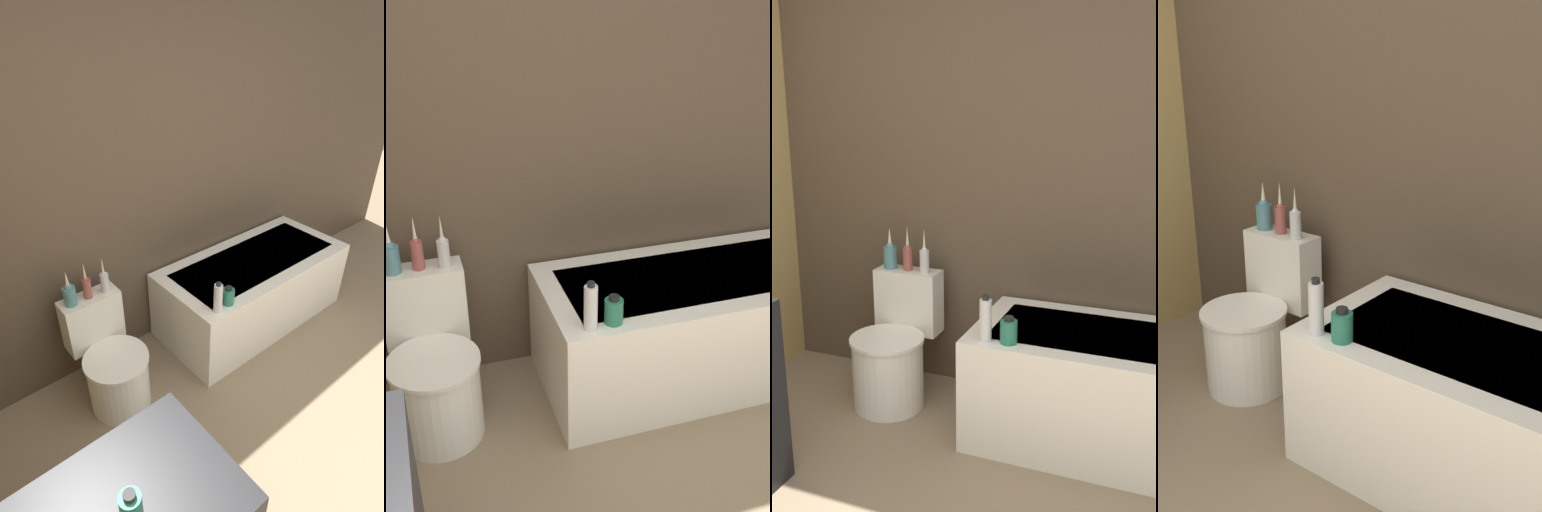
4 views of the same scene
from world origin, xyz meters
The scene contains 8 objects.
wall_back_tiled centered at (0.00, 2.14, 1.30)m, with size 6.40×0.06×2.60m.
bathtub centered at (0.75, 1.74, 0.29)m, with size 1.52×0.70×0.57m.
toilet centered at (-0.54, 1.74, 0.29)m, with size 0.41×0.55×0.71m.
vase_gold centered at (-0.65, 1.94, 0.79)m, with size 0.08×0.08×0.24m.
vase_silver centered at (-0.54, 1.94, 0.80)m, with size 0.05×0.05×0.25m.
vase_bronze centered at (-0.43, 1.93, 0.79)m, with size 0.05×0.05×0.25m.
shampoo_bottle_tall centered at (0.10, 1.46, 0.68)m, with size 0.06×0.06×0.22m.
shampoo_bottle_short centered at (0.21, 1.47, 0.63)m, with size 0.08×0.08×0.13m.
Camera 3 is at (0.96, -0.97, 1.70)m, focal length 42.00 mm.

